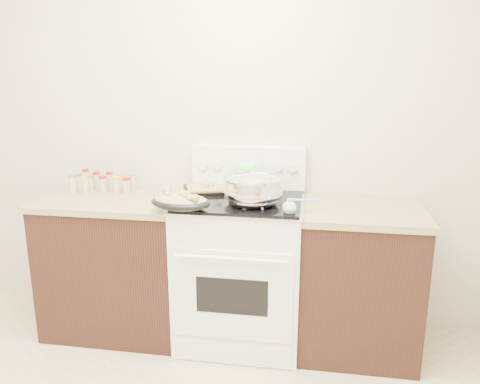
# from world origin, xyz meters

# --- Properties ---
(room_shell) EXTENTS (4.10, 3.60, 2.75)m
(room_shell) POSITION_xyz_m (0.00, 0.00, 1.70)
(room_shell) COLOR beige
(room_shell) RESTS_ON ground
(counter_left) EXTENTS (0.93, 0.67, 0.92)m
(counter_left) POSITION_xyz_m (-0.48, 1.43, 0.46)
(counter_left) COLOR black
(counter_left) RESTS_ON ground
(counter_right) EXTENTS (0.73, 0.67, 0.92)m
(counter_right) POSITION_xyz_m (1.08, 1.43, 0.46)
(counter_right) COLOR black
(counter_right) RESTS_ON ground
(kitchen_range) EXTENTS (0.78, 0.73, 1.22)m
(kitchen_range) POSITION_xyz_m (0.35, 1.42, 0.49)
(kitchen_range) COLOR white
(kitchen_range) RESTS_ON ground
(mixing_bowl) EXTENTS (0.43, 0.43, 0.21)m
(mixing_bowl) POSITION_xyz_m (0.43, 1.33, 1.03)
(mixing_bowl) COLOR silver
(mixing_bowl) RESTS_ON kitchen_range
(roasting_pan) EXTENTS (0.40, 0.32, 0.11)m
(roasting_pan) POSITION_xyz_m (0.04, 1.15, 0.99)
(roasting_pan) COLOR black
(roasting_pan) RESTS_ON kitchen_range
(baking_sheet) EXTENTS (0.47, 0.39, 0.06)m
(baking_sheet) POSITION_xyz_m (0.14, 1.59, 0.96)
(baking_sheet) COLOR black
(baking_sheet) RESTS_ON kitchen_range
(wooden_spoon) EXTENTS (0.13, 0.24, 0.04)m
(wooden_spoon) POSITION_xyz_m (0.42, 1.25, 0.95)
(wooden_spoon) COLOR #AA744E
(wooden_spoon) RESTS_ON kitchen_range
(blue_ladle) EXTENTS (0.20, 0.22, 0.10)m
(blue_ladle) POSITION_xyz_m (0.67, 1.18, 0.98)
(blue_ladle) COLOR #92CEDA
(blue_ladle) RESTS_ON kitchen_range
(spice_jars) EXTENTS (0.40, 0.24, 0.13)m
(spice_jars) POSITION_xyz_m (-0.63, 1.56, 0.98)
(spice_jars) COLOR #BFB28C
(spice_jars) RESTS_ON counter_left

